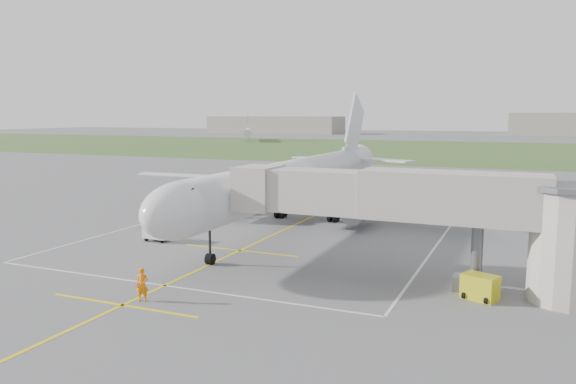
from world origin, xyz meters
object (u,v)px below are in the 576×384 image
at_px(gpu_unit, 480,287).
at_px(ramp_worker_nose, 142,285).
at_px(airliner, 293,181).
at_px(ramp_worker_wing, 228,209).
at_px(jet_bridge, 439,212).
at_px(baggage_cart, 158,232).

distance_m(gpu_unit, ramp_worker_nose, 19.48).
distance_m(airliner, ramp_worker_wing, 8.96).
height_order(airliner, jet_bridge, airliner).
relative_size(airliner, ramp_worker_nose, 24.09).
relative_size(gpu_unit, ramp_worker_nose, 1.17).
height_order(airliner, ramp_worker_nose, airliner).
xyz_separation_m(baggage_cart, ramp_worker_wing, (-0.04, 12.15, 0.08)).
xyz_separation_m(gpu_unit, ramp_worker_nose, (-17.78, -7.96, 0.25)).
bearing_deg(ramp_worker_nose, baggage_cart, 101.07).
distance_m(baggage_cart, ramp_worker_wing, 12.15).
bearing_deg(airliner, gpu_unit, -40.59).
bearing_deg(airliner, jet_bridge, -42.19).
distance_m(jet_bridge, baggage_cart, 24.38).
bearing_deg(baggage_cart, airliner, 54.88).
bearing_deg(baggage_cart, ramp_worker_nose, -54.51).
bearing_deg(ramp_worker_wing, ramp_worker_nose, 166.71).
relative_size(airliner, jet_bridge, 2.00).
xyz_separation_m(jet_bridge, ramp_worker_nose, (-15.13, -9.45, -3.77)).
bearing_deg(ramp_worker_nose, gpu_unit, 2.11).
xyz_separation_m(airliner, ramp_worker_wing, (-8.07, 1.68, -3.51)).
distance_m(airliner, jet_bridge, 21.22).
height_order(jet_bridge, ramp_worker_wing, jet_bridge).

